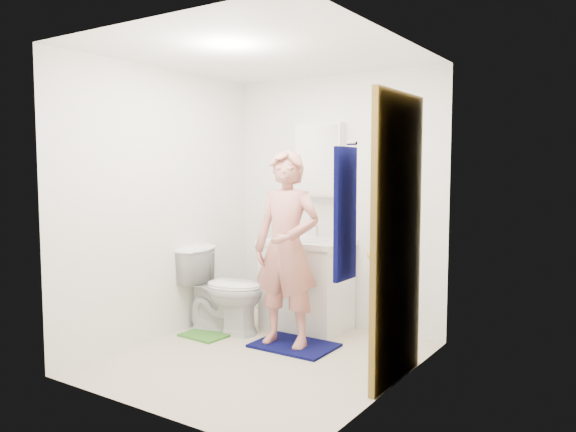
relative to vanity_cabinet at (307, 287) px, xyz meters
The scene contains 22 objects.
floor 1.01m from the vanity_cabinet, 80.69° to the right, with size 2.20×2.40×0.02m, color beige.
ceiling 2.21m from the vanity_cabinet, 80.69° to the right, with size 2.20×2.40×0.02m, color white.
wall_back 0.87m from the vanity_cabinet, 63.05° to the left, with size 2.20×0.02×2.40m, color white.
wall_front 2.28m from the vanity_cabinet, 85.96° to the right, with size 2.20×0.02×2.40m, color white.
wall_left 1.55m from the vanity_cabinet, 136.37° to the right, with size 0.02×2.40×2.40m, color white.
wall_right 1.75m from the vanity_cabinet, 35.99° to the right, with size 0.02×2.40×2.40m, color white.
vanity_cabinet is the anchor object (origin of this frame).
countertop 0.43m from the vanity_cabinet, ahead, with size 0.79×0.59×0.05m, color white.
sink_basin 0.44m from the vanity_cabinet, ahead, with size 0.40×0.40×0.03m, color white.
faucet 0.54m from the vanity_cabinet, 90.00° to the left, with size 0.03×0.03×0.12m, color silver.
medicine_cabinet 1.22m from the vanity_cabinet, 90.00° to the left, with size 0.50×0.12×0.70m, color white.
mirror_panel 1.21m from the vanity_cabinet, 90.00° to the left, with size 0.46×0.01×0.66m, color white.
door 1.57m from the vanity_cabinet, 32.20° to the right, with size 0.05×0.80×2.05m, color olive.
door_knob 1.69m from the vanity_cabinet, 42.72° to the right, with size 0.07×0.07×0.07m, color gold.
towel 2.08m from the vanity_cabinet, 51.53° to the right, with size 0.03×0.24×0.80m, color #06083D.
towel_hook 2.30m from the vanity_cabinet, 50.60° to the right, with size 0.02×0.02×0.06m, color silver.
toilet 0.79m from the vanity_cabinet, 139.60° to the right, with size 0.44×0.78×0.80m, color white.
bath_mat 0.69m from the vanity_cabinet, 69.34° to the right, with size 0.68×0.49×0.02m, color #06083D.
green_rug 1.03m from the vanity_cabinet, 131.89° to the right, with size 0.40×0.34×0.02m, color #3F842C.
soap_dispenser 0.62m from the vanity_cabinet, 169.85° to the right, with size 0.09×0.09×0.20m, color #BA5771.
toothbrush_cup 0.58m from the vanity_cabinet, 13.13° to the left, with size 0.11×0.11×0.09m, color #68397F.
man 0.74m from the vanity_cabinet, 75.56° to the right, with size 0.60×0.39×1.65m, color tan.
Camera 1 is at (2.59, -3.54, 1.52)m, focal length 35.00 mm.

